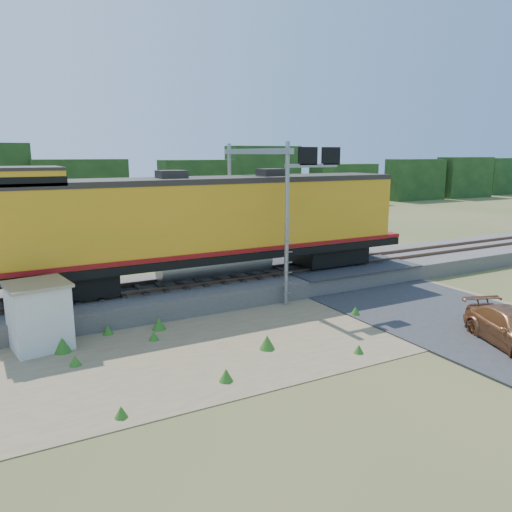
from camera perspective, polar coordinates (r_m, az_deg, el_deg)
ground at (r=18.37m, az=3.22°, el=-9.17°), size 140.00×140.00×0.00m
ballast at (r=23.31m, az=-4.54°, el=-3.62°), size 70.00×5.00×0.80m
rails at (r=23.19m, az=-4.56°, el=-2.48°), size 70.00×1.54×0.16m
dirt_shoulder at (r=17.88m, az=-3.19°, el=-9.71°), size 26.00×8.00×0.03m
road at (r=23.11m, az=17.23°, el=-5.06°), size 7.00×66.00×0.86m
tree_line_north at (r=53.47m, az=-18.79°, el=7.31°), size 130.00×3.00×6.50m
weed_clumps at (r=17.00m, az=-7.26°, el=-11.00°), size 15.00×6.20×0.56m
locomotive at (r=22.57m, az=-5.40°, el=3.81°), size 19.69×3.00×5.08m
shed at (r=18.45m, az=-23.56°, el=-6.23°), size 2.22×2.22×2.30m
signal_gantry at (r=23.03m, az=1.51°, el=8.51°), size 2.78×6.20×7.02m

